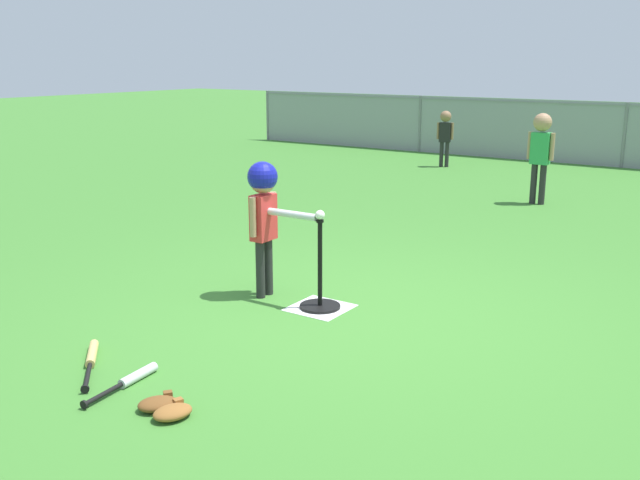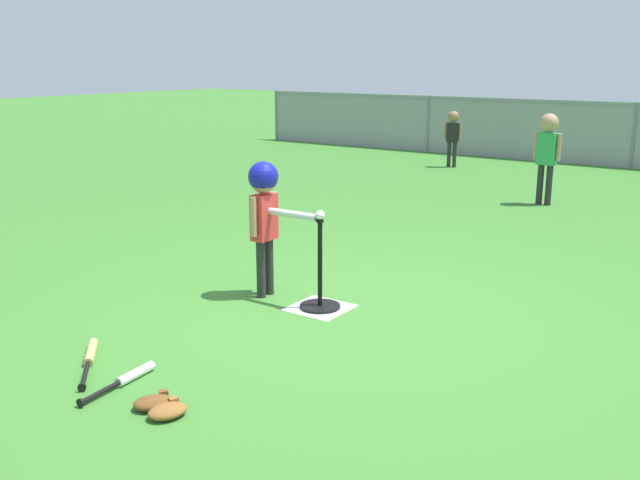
% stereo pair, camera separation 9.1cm
% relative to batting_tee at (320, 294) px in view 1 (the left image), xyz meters
% --- Properties ---
extents(ground_plane, '(60.00, 60.00, 0.00)m').
position_rel_batting_tee_xyz_m(ground_plane, '(0.32, -0.04, -0.11)').
color(ground_plane, '#3D7A2D').
extents(home_plate, '(0.44, 0.44, 0.01)m').
position_rel_batting_tee_xyz_m(home_plate, '(0.00, -0.00, -0.11)').
color(home_plate, white).
rests_on(home_plate, ground_plane).
extents(batting_tee, '(0.32, 0.32, 0.71)m').
position_rel_batting_tee_xyz_m(batting_tee, '(0.00, 0.00, 0.00)').
color(batting_tee, black).
rests_on(batting_tee, ground_plane).
extents(baseball_on_tee, '(0.07, 0.07, 0.07)m').
position_rel_batting_tee_xyz_m(baseball_on_tee, '(0.00, 0.00, 0.63)').
color(baseball_on_tee, white).
rests_on(baseball_on_tee, batting_tee).
extents(batter_child, '(0.63, 0.32, 1.11)m').
position_rel_batting_tee_xyz_m(batter_child, '(-0.54, -0.01, 0.68)').
color(batter_child, '#262626').
rests_on(batter_child, ground_plane).
extents(fielder_deep_left, '(0.36, 0.24, 1.20)m').
position_rel_batting_tee_xyz_m(fielder_deep_left, '(0.10, 5.05, 0.66)').
color(fielder_deep_left, '#262626').
rests_on(fielder_deep_left, ground_plane).
extents(fielder_deep_right, '(0.28, 0.20, 1.00)m').
position_rel_batting_tee_xyz_m(fielder_deep_right, '(-2.35, 7.45, 0.53)').
color(fielder_deep_right, '#262626').
rests_on(fielder_deep_right, ground_plane).
extents(spare_bat_silver, '(0.11, 0.59, 0.06)m').
position_rel_batting_tee_xyz_m(spare_bat_silver, '(-0.19, -1.75, -0.08)').
color(spare_bat_silver, silver).
rests_on(spare_bat_silver, ground_plane).
extents(spare_bat_wood, '(0.56, 0.53, 0.06)m').
position_rel_batting_tee_xyz_m(spare_bat_wood, '(-0.64, -1.68, -0.08)').
color(spare_bat_wood, '#DBB266').
rests_on(spare_bat_wood, ground_plane).
extents(glove_by_plate, '(0.23, 0.26, 0.07)m').
position_rel_batting_tee_xyz_m(glove_by_plate, '(0.32, -1.91, -0.08)').
color(glove_by_plate, brown).
rests_on(glove_by_plate, ground_plane).
extents(glove_near_bats, '(0.26, 0.27, 0.07)m').
position_rel_batting_tee_xyz_m(glove_near_bats, '(0.19, -1.89, -0.08)').
color(glove_near_bats, brown).
rests_on(glove_near_bats, ground_plane).
extents(outfield_fence, '(16.06, 0.06, 1.15)m').
position_rel_batting_tee_xyz_m(outfield_fence, '(0.32, 9.13, 0.50)').
color(outfield_fence, slate).
rests_on(outfield_fence, ground_plane).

